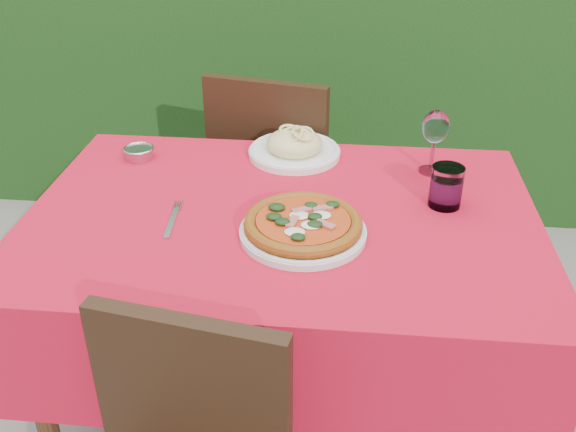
# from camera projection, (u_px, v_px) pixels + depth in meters

# --- Properties ---
(ground) EXTENTS (60.00, 60.00, 0.00)m
(ground) POSITION_uv_depth(u_px,v_px,m) (283.00, 424.00, 1.96)
(ground) COLOR slate
(ground) RESTS_ON ground
(hedge) EXTENTS (3.20, 0.55, 1.78)m
(hedge) POSITION_uv_depth(u_px,v_px,m) (320.00, 5.00, 2.83)
(hedge) COLOR black
(hedge) RESTS_ON ground
(dining_table) EXTENTS (1.26, 0.86, 0.75)m
(dining_table) POSITION_uv_depth(u_px,v_px,m) (282.00, 263.00, 1.66)
(dining_table) COLOR #452A16
(dining_table) RESTS_ON ground
(chair_far) EXTENTS (0.49, 0.49, 0.90)m
(chair_far) POSITION_uv_depth(u_px,v_px,m) (276.00, 179.00, 2.25)
(chair_far) COLOR black
(chair_far) RESTS_ON ground
(pizza_plate) EXTENTS (0.30, 0.30, 0.06)m
(pizza_plate) POSITION_uv_depth(u_px,v_px,m) (303.00, 226.00, 1.48)
(pizza_plate) COLOR silver
(pizza_plate) RESTS_ON dining_table
(pasta_plate) EXTENTS (0.27, 0.27, 0.08)m
(pasta_plate) POSITION_uv_depth(u_px,v_px,m) (294.00, 147.00, 1.86)
(pasta_plate) COLOR white
(pasta_plate) RESTS_ON dining_table
(water_glass) EXTENTS (0.08, 0.08, 0.11)m
(water_glass) POSITION_uv_depth(u_px,v_px,m) (446.00, 188.00, 1.59)
(water_glass) COLOR silver
(water_glass) RESTS_ON dining_table
(wine_glass) EXTENTS (0.07, 0.07, 0.18)m
(wine_glass) POSITION_uv_depth(u_px,v_px,m) (435.00, 129.00, 1.72)
(wine_glass) COLOR silver
(wine_glass) RESTS_ON dining_table
(fork) EXTENTS (0.04, 0.19, 0.00)m
(fork) POSITION_uv_depth(u_px,v_px,m) (172.00, 223.00, 1.54)
(fork) COLOR silver
(fork) RESTS_ON dining_table
(steel_ramekin) EXTENTS (0.08, 0.08, 0.03)m
(steel_ramekin) POSITION_uv_depth(u_px,v_px,m) (139.00, 153.00, 1.85)
(steel_ramekin) COLOR silver
(steel_ramekin) RESTS_ON dining_table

